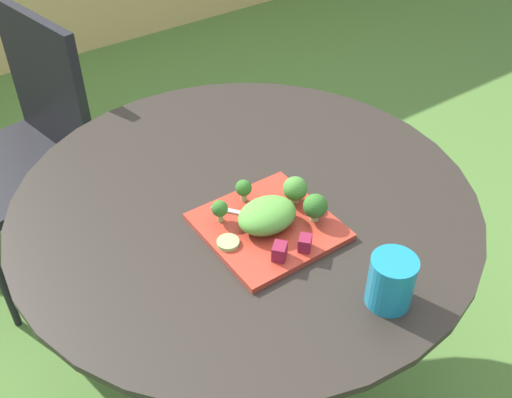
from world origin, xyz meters
The scene contains 14 objects.
ground_plane centered at (0.00, 0.00, 0.00)m, with size 12.00×12.00×0.00m, color #4C7533.
patio_table centered at (0.00, 0.00, 0.51)m, with size 1.07×1.07×0.71m.
patio_chair centered at (-0.28, 0.83, 0.53)m, with size 0.52×0.52×0.90m.
salad_plate centered at (-0.02, -0.12, 0.72)m, with size 0.27×0.27×0.01m, color #AD3323.
drinking_glass centered at (0.05, -0.41, 0.76)m, with size 0.09×0.09×0.11m.
fork centered at (-0.03, -0.08, 0.73)m, with size 0.11×0.13×0.00m.
lettuce_mound centered at (-0.02, -0.12, 0.76)m, with size 0.13×0.10×0.06m, color #519338.
broccoli_floret_0 centered at (0.08, -0.09, 0.76)m, with size 0.05×0.05×0.06m.
broccoli_floret_1 centered at (-0.10, -0.05, 0.76)m, with size 0.04×0.04×0.05m.
broccoli_floret_2 centered at (-0.02, -0.02, 0.76)m, with size 0.04×0.04×0.05m.
broccoli_floret_3 centered at (0.07, -0.16, 0.76)m, with size 0.05×0.05×0.06m.
cucumber_slice_0 centered at (-0.12, -0.12, 0.73)m, with size 0.05×0.05×0.01m, color #8EB766.
beet_chunk_0 centered at (-0.06, -0.21, 0.74)m, with size 0.03×0.03×0.03m, color maroon.
beet_chunk_1 centered at (0.00, -0.22, 0.74)m, with size 0.03×0.02×0.03m, color maroon.
Camera 1 is at (-0.59, -0.89, 1.60)m, focal length 42.45 mm.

